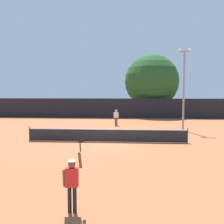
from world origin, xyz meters
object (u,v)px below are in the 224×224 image
object	(u,v)px
tennis_ball	(138,133)
large_tree	(152,81)
player_receiving	(116,116)
light_pole	(184,84)
parked_car_near	(161,110)
player_serving	(72,178)

from	to	relation	value
tennis_ball	large_tree	size ratio (longest dim) A/B	0.01
player_receiving	light_pole	size ratio (longest dim) A/B	0.22
player_receiving	large_tree	size ratio (longest dim) A/B	0.18
tennis_ball	large_tree	xyz separation A→B (m)	(2.57, 17.02, 5.19)
tennis_ball	parked_car_near	bearing A→B (deg)	77.31
player_serving	parked_car_near	distance (m)	33.62
player_receiving	player_serving	bearing A→B (deg)	89.14
player_receiving	large_tree	bearing A→B (deg)	-112.39
player_serving	light_pole	bearing A→B (deg)	67.88
player_receiving	parked_car_near	size ratio (longest dim) A/B	0.39
tennis_ball	light_pole	distance (m)	6.45
player_receiving	tennis_ball	size ratio (longest dim) A/B	24.86
light_pole	player_serving	bearing A→B (deg)	-112.12
player_serving	parked_car_near	bearing A→B (deg)	78.56
player_serving	tennis_ball	distance (m)	14.86
player_serving	tennis_ball	size ratio (longest dim) A/B	36.26
parked_car_near	player_receiving	bearing A→B (deg)	-111.90
player_serving	light_pole	world-z (taller)	light_pole
light_pole	large_tree	size ratio (longest dim) A/B	0.82
light_pole	large_tree	distance (m)	15.01
player_serving	light_pole	size ratio (longest dim) A/B	0.32
player_serving	player_receiving	bearing A→B (deg)	89.14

